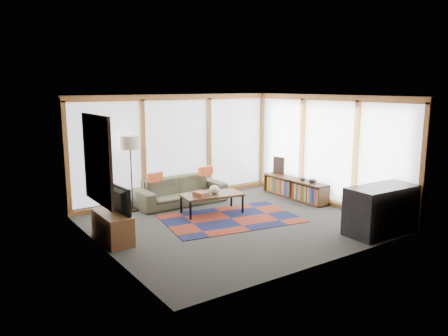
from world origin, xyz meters
TOP-DOWN VIEW (x-y plane):
  - ground at (0.00, 0.00)m, footprint 5.50×5.50m
  - room_envelope at (0.49, 0.56)m, footprint 5.52×5.02m
  - rug at (0.10, 0.29)m, footprint 3.08×2.25m
  - sofa at (-0.20, 1.95)m, footprint 2.19×0.86m
  - pillow_left at (-0.86, 1.94)m, footprint 0.39×0.20m
  - pillow_right at (0.48, 1.91)m, footprint 0.39×0.15m
  - floor_lamp at (-1.38, 2.09)m, footprint 0.43×0.43m
  - coffee_table at (-0.00, 0.87)m, footprint 1.41×0.87m
  - book_stack at (-0.31, 0.83)m, footprint 0.30×0.34m
  - vase at (0.05, 0.85)m, footprint 0.27×0.27m
  - bookshelf at (2.43, 0.79)m, footprint 0.36×2.01m
  - bowl_a at (2.46, 0.21)m, footprint 0.24×0.24m
  - bowl_b at (2.46, 0.55)m, footprint 0.17×0.17m
  - shelf_picture at (2.51, 1.51)m, footprint 0.11×0.35m
  - tv_console at (-2.47, 0.39)m, footprint 0.44×1.06m
  - television at (-2.42, 0.36)m, footprint 0.17×0.89m
  - bar_counter at (1.96, -2.09)m, footprint 1.48×0.73m

SIDE VIEW (x-z plane):
  - ground at x=0.00m, z-range 0.00..0.00m
  - rug at x=0.10m, z-range 0.00..0.01m
  - coffee_table at x=0.00m, z-range 0.00..0.44m
  - bookshelf at x=2.43m, z-range 0.00..0.50m
  - tv_console at x=-2.47m, z-range 0.00..0.53m
  - sofa at x=-0.20m, z-range 0.00..0.64m
  - bar_counter at x=1.96m, z-range 0.00..0.92m
  - book_stack at x=-0.31m, z-range 0.44..0.54m
  - bowl_b at x=2.46m, z-range 0.50..0.57m
  - vase at x=0.05m, z-range 0.44..0.64m
  - bowl_a at x=2.46m, z-range 0.50..0.60m
  - shelf_picture at x=2.51m, z-range 0.50..0.96m
  - pillow_left at x=-0.86m, z-range 0.64..0.84m
  - pillow_right at x=0.48m, z-range 0.64..0.85m
  - television at x=-2.42m, z-range 0.53..1.04m
  - floor_lamp at x=-1.38m, z-range 0.00..1.72m
  - room_envelope at x=0.49m, z-range 0.23..2.85m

